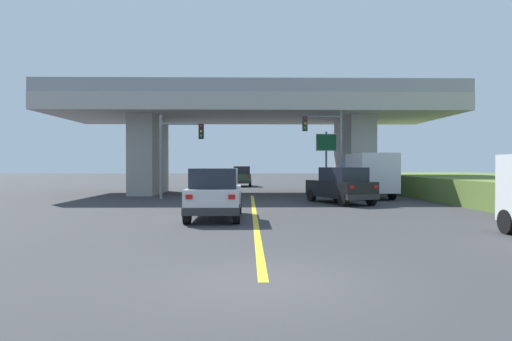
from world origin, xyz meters
TOP-DOWN VIEW (x-y plane):
  - ground at (0.00, 25.71)m, footprint 160.00×160.00m
  - overpass_bridge at (0.00, 25.71)m, footprint 28.79×10.42m
  - lane_divider_stripe at (0.00, 11.57)m, footprint 0.20×23.14m
  - suv_lead at (-1.60, 9.71)m, footprint 2.06×4.54m
  - suv_crossing at (4.90, 16.67)m, footprint 3.40×5.02m
  - box_truck at (7.64, 21.25)m, footprint 2.33×6.57m
  - sedan_oncoming at (-0.90, 36.90)m, footprint 1.86×4.26m
  - traffic_signal_nearside at (4.98, 20.92)m, footprint 2.61×0.36m
  - traffic_signal_farside at (-4.85, 20.09)m, footprint 2.79×0.36m
  - highway_sign at (5.37, 24.02)m, footprint 1.51×0.17m

SIDE VIEW (x-z plane):
  - ground at x=0.00m, z-range 0.00..0.00m
  - lane_divider_stripe at x=0.00m, z-range 0.00..0.01m
  - sedan_oncoming at x=-0.90m, z-range 0.00..2.02m
  - suv_crossing at x=4.90m, z-range 0.00..2.02m
  - suv_lead at x=-1.60m, z-range 0.00..2.02m
  - box_truck at x=7.64m, z-range 0.09..2.98m
  - highway_sign at x=5.37m, z-range 1.05..5.61m
  - traffic_signal_farside at x=-4.85m, z-range 0.75..6.06m
  - traffic_signal_nearside at x=4.98m, z-range 0.77..6.78m
  - overpass_bridge at x=0.00m, z-range 1.52..9.29m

